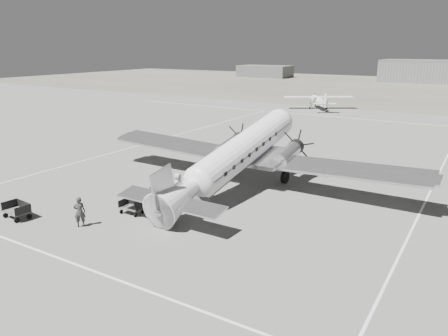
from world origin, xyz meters
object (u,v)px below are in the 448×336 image
ramp_agent (152,196)px  baggage_cart_near (132,207)px  baggage_cart_far (17,211)px  ground_crew (80,212)px  passenger (178,186)px  dc3_airliner (238,156)px  light_plane_left (319,102)px  shed_secondary (265,71)px

ramp_agent → baggage_cart_near: bearing=167.0°
baggage_cart_far → ground_crew: 4.74m
ramp_agent → passenger: bearing=-4.4°
baggage_cart_near → dc3_airliner: bearing=65.2°
baggage_cart_far → passenger: passenger is taller
baggage_cart_far → baggage_cart_near: bearing=44.2°
light_plane_left → passenger: 50.50m
dc3_airliner → baggage_cart_near: size_ratio=17.39×
dc3_airliner → baggage_cart_near: bearing=-112.4°
light_plane_left → baggage_cart_near: 54.49m
passenger → shed_secondary: bearing=13.8°
passenger → light_plane_left: bearing=-1.6°
light_plane_left → passenger: (7.14, -49.99, -0.31)m
light_plane_left → dc3_airliner: bearing=-109.8°
baggage_cart_near → baggage_cart_far: 7.30m
dc3_airliner → light_plane_left: (-9.87, 46.02, -1.39)m
shed_secondary → baggage_cart_far: bearing=-70.5°
dc3_airliner → ramp_agent: bearing=-114.3°
baggage_cart_near → passenger: bearing=78.3°
baggage_cart_far → shed_secondary: bearing=115.7°
ground_crew → light_plane_left: bearing=-126.2°
shed_secondary → ramp_agent: size_ratio=10.79×
light_plane_left → ground_crew: size_ratio=6.27×
passenger → baggage_cart_far: bearing=133.3°
light_plane_left → baggage_cart_far: bearing=-121.3°
light_plane_left → baggage_cart_far: size_ratio=6.54×
ground_crew → passenger: 7.61m
shed_secondary → dc3_airliner: 126.34m
dc3_airliner → baggage_cart_near: dc3_airliner is taller
dc3_airliner → ramp_agent: size_ratio=16.66×
shed_secondary → dc3_airliner: dc3_airliner is taller
baggage_cart_near → ground_crew: ground_crew is taller
baggage_cart_near → ramp_agent: size_ratio=0.96×
shed_secondary → ramp_agent: shed_secondary is taller
ground_crew → passenger: bearing=-146.1°
ground_crew → dc3_airliner: bearing=-153.7°
baggage_cart_far → dc3_airliner: bearing=60.0°
ramp_agent → passenger: (0.29, 2.50, 0.11)m
ground_crew → ramp_agent: ground_crew is taller
dc3_airliner → baggage_cart_far: bearing=-125.6°
shed_secondary → baggage_cart_near: 132.35m
ramp_agent → dc3_airliner: bearing=-22.8°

